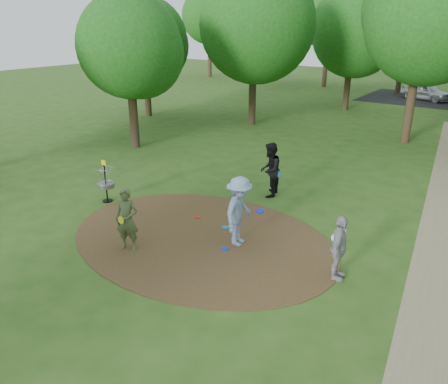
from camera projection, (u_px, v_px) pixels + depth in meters
The scene contains 12 objects.
ground at pixel (201, 238), 13.02m from camera, with size 100.00×100.00×0.00m, color #2D5119.
dirt_clearing at pixel (201, 238), 13.01m from camera, with size 8.40×8.40×0.02m, color #47301C.
player_observer_with_disc at pixel (127, 220), 12.08m from camera, with size 0.79×0.67×1.84m.
player_throwing_with_disc at pixel (239, 211), 12.34m from camera, with size 1.28×1.43×2.05m.
player_walking_with_disc at pixel (270, 170), 15.82m from camera, with size 1.01×1.15×2.01m.
player_waiting_with_disc at pixel (339, 248), 10.71m from camera, with size 0.58×1.05×1.70m.
disc_ground_cyan at pixel (226, 227), 13.64m from camera, with size 0.22×0.22×0.02m, color #1776BC.
disc_ground_blue at pixel (225, 249), 12.36m from camera, with size 0.22×0.22×0.02m, color #0E2AF2.
disc_ground_red at pixel (197, 217), 14.35m from camera, with size 0.22×0.22×0.02m, color red.
car_left at pixel (426, 92), 35.30m from camera, with size 1.61×3.99×1.36m, color #B5B9BE.
disc_golf_basket at pixel (105, 178), 15.36m from camera, with size 0.63×0.63×1.54m.
tree_ring at pixel (396, 38), 17.84m from camera, with size 37.78×45.87×9.69m.
Camera 1 is at (7.31, -9.04, 6.06)m, focal length 35.00 mm.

